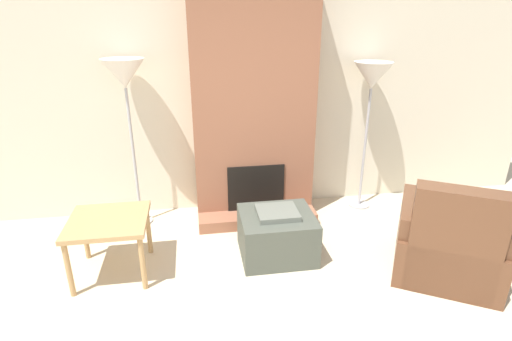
# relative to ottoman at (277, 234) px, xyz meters

# --- Properties ---
(wall_back) EXTENTS (6.87, 0.06, 2.60)m
(wall_back) POSITION_rel_ottoman_xyz_m (-0.08, 1.15, 1.08)
(wall_back) COLOR beige
(wall_back) RESTS_ON ground_plane
(fireplace) EXTENTS (1.27, 0.65, 2.60)m
(fireplace) POSITION_rel_ottoman_xyz_m (-0.08, 0.91, 1.04)
(fireplace) COLOR #935B42
(fireplace) RESTS_ON ground_plane
(ottoman) EXTENTS (0.68, 0.61, 0.47)m
(ottoman) POSITION_rel_ottoman_xyz_m (0.00, 0.00, 0.00)
(ottoman) COLOR #474C42
(ottoman) RESTS_ON ground_plane
(armchair) EXTENTS (1.15, 1.16, 0.92)m
(armchair) POSITION_rel_ottoman_xyz_m (1.39, -0.54, 0.07)
(armchair) COLOR brown
(armchair) RESTS_ON ground_plane
(side_table) EXTENTS (0.65, 0.62, 0.53)m
(side_table) POSITION_rel_ottoman_xyz_m (-1.47, -0.05, 0.24)
(side_table) COLOR tan
(side_table) RESTS_ON ground_plane
(floor_lamp_left) EXTENTS (0.41, 0.41, 1.74)m
(floor_lamp_left) POSITION_rel_ottoman_xyz_m (-1.34, 0.86, 1.33)
(floor_lamp_left) COLOR #ADADB2
(floor_lamp_left) RESTS_ON ground_plane
(floor_lamp_right) EXTENTS (0.41, 0.41, 1.67)m
(floor_lamp_right) POSITION_rel_ottoman_xyz_m (1.19, 0.86, 1.26)
(floor_lamp_right) COLOR #ADADB2
(floor_lamp_right) RESTS_ON ground_plane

